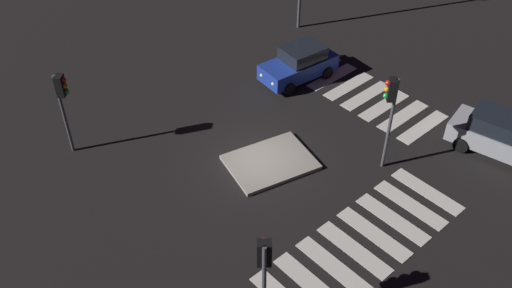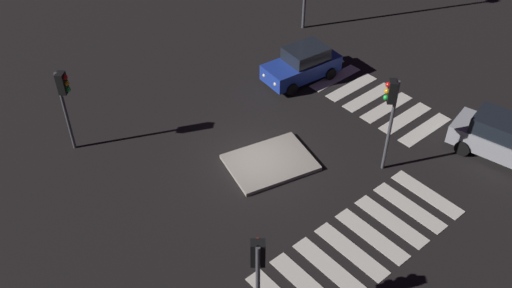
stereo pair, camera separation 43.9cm
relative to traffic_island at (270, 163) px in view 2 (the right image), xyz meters
name	(u,v)px [view 2 (the right image)]	position (x,y,z in m)	size (l,w,h in m)	color
ground_plane	(256,161)	(-0.36, 0.53, -0.09)	(80.00, 80.00, 0.00)	black
traffic_island	(270,163)	(0.00, 0.00, 0.00)	(4.17, 3.51, 0.18)	gray
car_blue	(302,64)	(5.72, 3.95, 0.79)	(4.25, 2.27, 1.79)	#1E389E
car_silver	(502,138)	(8.05, -6.06, 0.84)	(2.72, 4.59, 1.90)	#9EA0A5
traffic_light_east	(391,104)	(3.43, -3.24, 3.30)	(0.54, 0.54, 4.48)	#47474C
traffic_light_south	(258,264)	(-5.48, -5.54, 2.89)	(0.54, 0.53, 3.92)	#47474C
traffic_light_west	(64,93)	(-5.84, 6.46, 2.92)	(0.54, 0.53, 3.97)	#47474C
crosswalk_near	(362,243)	(-0.36, -5.58, -0.08)	(8.75, 3.20, 0.02)	silver
crosswalk_side	(369,97)	(7.11, 0.53, -0.08)	(3.20, 7.60, 0.02)	silver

